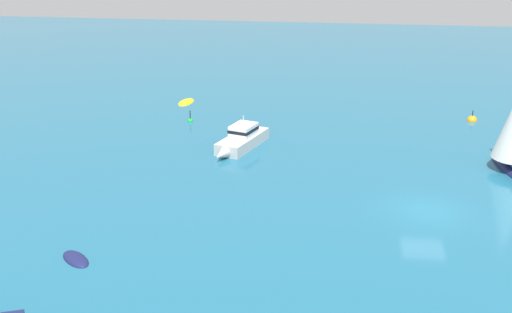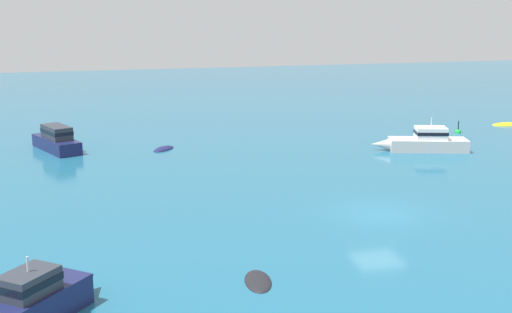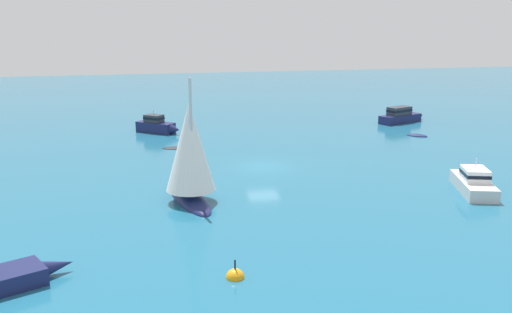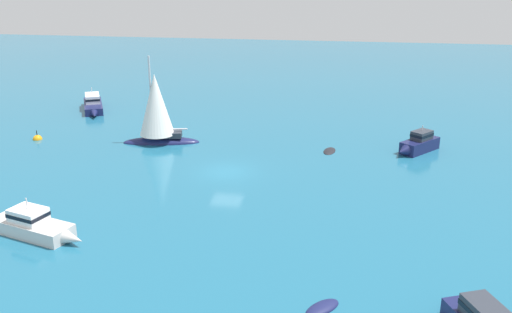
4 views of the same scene
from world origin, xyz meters
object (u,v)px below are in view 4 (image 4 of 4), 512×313
at_px(channel_buoy, 38,139).
at_px(dinghy, 329,151).
at_px(sloop, 157,112).
at_px(powerboat, 418,144).
at_px(launch, 93,104).
at_px(powerboat_2, 34,225).
at_px(tender, 322,308).

bearing_deg(channel_buoy, dinghy, -88.55).
bearing_deg(sloop, powerboat, 171.73).
distance_m(launch, powerboat_2, 31.59).
bearing_deg(sloop, dinghy, 168.98).
bearing_deg(powerboat_2, powerboat, 55.68).
height_order(powerboat, dinghy, powerboat).
relative_size(tender, powerboat_2, 0.33).
bearing_deg(launch, dinghy, 42.72).
bearing_deg(launch, tender, 12.33).
xyz_separation_m(powerboat, sloop, (-0.98, 23.83, 2.20)).
distance_m(launch, channel_buoy, 11.51).
xyz_separation_m(powerboat, powerboat_2, (-20.45, 25.57, -0.09)).
bearing_deg(powerboat, launch, -65.09).
relative_size(powerboat, powerboat_2, 0.68).
height_order(sloop, dinghy, sloop).
bearing_deg(powerboat_2, dinghy, 64.53).
bearing_deg(dinghy, powerboat, 106.72).
bearing_deg(launch, sloop, 20.83).
xyz_separation_m(launch, channel_buoy, (-11.47, 0.59, -0.69)).
bearing_deg(sloop, channel_buoy, -6.69).
xyz_separation_m(tender, launch, (35.36, 27.67, 0.69)).
bearing_deg(powerboat, powerboat_2, -11.01).
relative_size(launch, sloop, 0.86).
xyz_separation_m(powerboat, channel_buoy, (-1.79, 35.66, -0.75)).
distance_m(powerboat, dinghy, 7.94).
bearing_deg(powerboat, sloop, -47.31).
bearing_deg(dinghy, powerboat_2, -33.69).
bearing_deg(launch, powerboat, 48.86).
xyz_separation_m(launch, sloop, (-10.66, -11.24, 2.26)).
xyz_separation_m(dinghy, powerboat_2, (-19.36, 17.74, 0.66)).
height_order(tender, dinghy, tender).
bearing_deg(powerboat, channel_buoy, -46.78).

